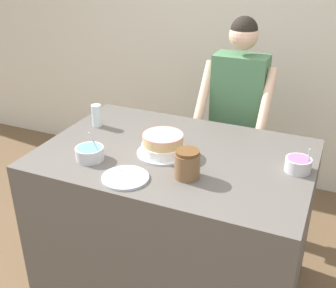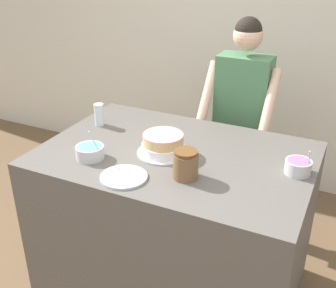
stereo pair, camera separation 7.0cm
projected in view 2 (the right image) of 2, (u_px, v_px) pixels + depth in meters
name	position (u px, v px, depth m)	size (l,w,h in m)	color
wall_back	(257.00, 35.00, 3.44)	(10.00, 0.05, 2.60)	silver
counter	(175.00, 223.00, 2.52)	(1.47, 0.99, 0.96)	#5B5651
person_baker	(241.00, 109.00, 2.88)	(0.48, 0.43, 1.57)	#2D2D38
cake	(163.00, 145.00, 2.27)	(0.29, 0.29, 0.12)	silver
frosting_bowl_blue	(90.00, 152.00, 2.23)	(0.15, 0.15, 0.19)	silver
frosting_bowl_purple	(298.00, 166.00, 2.09)	(0.13, 0.13, 0.15)	silver
drinking_glass	(99.00, 115.00, 2.62)	(0.06, 0.06, 0.14)	silver
ceramic_plate	(124.00, 177.00, 2.06)	(0.23, 0.23, 0.01)	silver
stoneware_jar	(186.00, 165.00, 2.04)	(0.13, 0.13, 0.15)	brown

